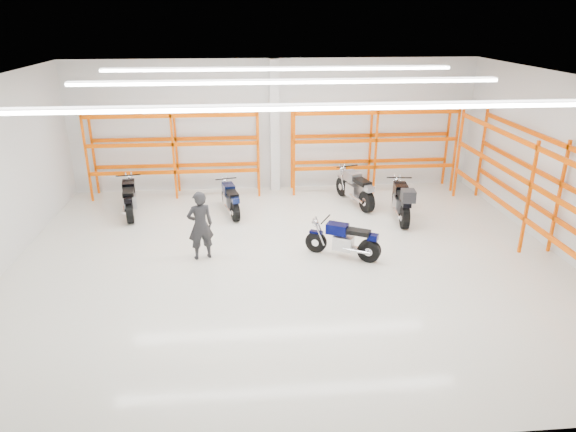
{
  "coord_description": "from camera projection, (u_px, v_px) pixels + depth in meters",
  "views": [
    {
      "loc": [
        -1.06,
        -11.67,
        5.87
      ],
      "look_at": [
        -0.0,
        0.5,
        1.04
      ],
      "focal_mm": 32.0,
      "sensor_mm": 36.0,
      "label": 1
    }
  ],
  "objects": [
    {
      "name": "pallet_racking_side",
      "position": [
        546.0,
        187.0,
        12.91
      ],
      "size": [
        0.87,
        9.07,
        3.0
      ],
      "color": "#F94200",
      "rests_on": "ground"
    },
    {
      "name": "pallet_racking_back_left",
      "position": [
        174.0,
        144.0,
        17.2
      ],
      "size": [
        5.67,
        0.87,
        3.0
      ],
      "color": "#F94200",
      "rests_on": "ground"
    },
    {
      "name": "motorcycle_back_b",
      "position": [
        230.0,
        200.0,
        15.96
      ],
      "size": [
        0.77,
        2.02,
        1.0
      ],
      "color": "black",
      "rests_on": "ground"
    },
    {
      "name": "motorcycle_back_c",
      "position": [
        356.0,
        189.0,
        16.72
      ],
      "size": [
        0.98,
        2.3,
        1.16
      ],
      "color": "black",
      "rests_on": "ground"
    },
    {
      "name": "motorcycle_back_d",
      "position": [
        402.0,
        202.0,
        15.42
      ],
      "size": [
        0.8,
        2.43,
        1.25
      ],
      "color": "black",
      "rests_on": "ground"
    },
    {
      "name": "ground",
      "position": [
        290.0,
        261.0,
        13.05
      ],
      "size": [
        14.0,
        14.0,
        0.0
      ],
      "primitive_type": "plane",
      "color": "silver",
      "rests_on": "ground"
    },
    {
      "name": "structural_column",
      "position": [
        275.0,
        127.0,
        17.62
      ],
      "size": [
        0.32,
        0.32,
        4.5
      ],
      "primitive_type": "cube",
      "color": "white",
      "rests_on": "ground"
    },
    {
      "name": "motorcycle_back_a",
      "position": [
        130.0,
        199.0,
        15.87
      ],
      "size": [
        0.76,
        2.27,
        1.12
      ],
      "color": "black",
      "rests_on": "ground"
    },
    {
      "name": "room_shell",
      "position": [
        290.0,
        134.0,
        11.87
      ],
      "size": [
        14.02,
        12.02,
        4.51
      ],
      "color": "silver",
      "rests_on": "ground"
    },
    {
      "name": "standing_man",
      "position": [
        200.0,
        225.0,
        12.91
      ],
      "size": [
        0.76,
        0.61,
        1.8
      ],
      "primitive_type": "imported",
      "rotation": [
        0.0,
        0.0,
        3.46
      ],
      "color": "black",
      "rests_on": "ground"
    },
    {
      "name": "pallet_racking_back_right",
      "position": [
        373.0,
        140.0,
        17.75
      ],
      "size": [
        5.67,
        0.87,
        3.0
      ],
      "color": "#F94200",
      "rests_on": "ground"
    },
    {
      "name": "motorcycle_main",
      "position": [
        346.0,
        241.0,
        13.09
      ],
      "size": [
        1.84,
        1.07,
        0.99
      ],
      "color": "black",
      "rests_on": "ground"
    }
  ]
}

